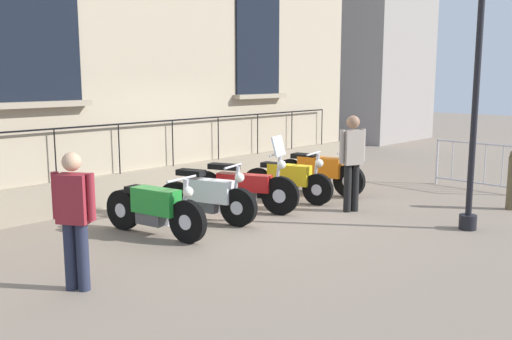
{
  "coord_description": "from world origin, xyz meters",
  "views": [
    {
      "loc": [
        7.08,
        -7.33,
        2.46
      ],
      "look_at": [
        0.26,
        0.0,
        0.8
      ],
      "focal_mm": 39.63,
      "sensor_mm": 36.0,
      "label": 1
    }
  ],
  "objects_px": {
    "motorcycle_green": "(155,209)",
    "motorcycle_red": "(243,187)",
    "motorcycle_orange": "(319,172)",
    "motorcycle_yellow": "(288,180)",
    "crowd_barrier": "(477,164)",
    "lamppost": "(480,35)",
    "pedestrian_standing": "(74,214)",
    "motorcycle_white": "(207,197)",
    "pedestrian_walking": "(352,157)"
  },
  "relations": [
    {
      "from": "motorcycle_white",
      "to": "pedestrian_walking",
      "type": "xyz_separation_m",
      "value": [
        1.37,
        2.32,
        0.58
      ]
    },
    {
      "from": "motorcycle_green",
      "to": "motorcycle_red",
      "type": "xyz_separation_m",
      "value": [
        -0.16,
        2.13,
        0.02
      ]
    },
    {
      "from": "motorcycle_green",
      "to": "motorcycle_white",
      "type": "distance_m",
      "value": 1.14
    },
    {
      "from": "motorcycle_red",
      "to": "lamppost",
      "type": "distance_m",
      "value": 4.72
    },
    {
      "from": "motorcycle_white",
      "to": "motorcycle_red",
      "type": "height_order",
      "value": "motorcycle_red"
    },
    {
      "from": "motorcycle_green",
      "to": "pedestrian_standing",
      "type": "xyz_separation_m",
      "value": [
        1.16,
        -1.99,
        0.47
      ]
    },
    {
      "from": "lamppost",
      "to": "pedestrian_standing",
      "type": "relative_size",
      "value": 2.56
    },
    {
      "from": "pedestrian_standing",
      "to": "lamppost",
      "type": "bearing_deg",
      "value": 68.47
    },
    {
      "from": "motorcycle_red",
      "to": "pedestrian_walking",
      "type": "distance_m",
      "value": 2.07
    },
    {
      "from": "motorcycle_orange",
      "to": "pedestrian_standing",
      "type": "distance_m",
      "value": 6.51
    },
    {
      "from": "motorcycle_yellow",
      "to": "lamppost",
      "type": "height_order",
      "value": "lamppost"
    },
    {
      "from": "motorcycle_white",
      "to": "lamppost",
      "type": "relative_size",
      "value": 0.45
    },
    {
      "from": "motorcycle_orange",
      "to": "lamppost",
      "type": "xyz_separation_m",
      "value": [
        3.5,
        -0.67,
        2.63
      ]
    },
    {
      "from": "motorcycle_orange",
      "to": "crowd_barrier",
      "type": "relative_size",
      "value": 1.09
    },
    {
      "from": "motorcycle_yellow",
      "to": "motorcycle_orange",
      "type": "xyz_separation_m",
      "value": [
        -0.0,
        1.06,
        0.04
      ]
    },
    {
      "from": "motorcycle_red",
      "to": "crowd_barrier",
      "type": "distance_m",
      "value": 5.47
    },
    {
      "from": "pedestrian_standing",
      "to": "pedestrian_walking",
      "type": "distance_m",
      "value": 5.45
    },
    {
      "from": "motorcycle_green",
      "to": "crowd_barrier",
      "type": "relative_size",
      "value": 1.05
    },
    {
      "from": "pedestrian_standing",
      "to": "motorcycle_orange",
      "type": "bearing_deg",
      "value": 101.09
    },
    {
      "from": "lamppost",
      "to": "crowd_barrier",
      "type": "bearing_deg",
      "value": 110.1
    },
    {
      "from": "motorcycle_white",
      "to": "pedestrian_standing",
      "type": "height_order",
      "value": "pedestrian_standing"
    },
    {
      "from": "motorcycle_green",
      "to": "motorcycle_red",
      "type": "relative_size",
      "value": 0.96
    },
    {
      "from": "motorcycle_orange",
      "to": "crowd_barrier",
      "type": "xyz_separation_m",
      "value": [
        2.27,
        2.69,
        0.1
      ]
    },
    {
      "from": "motorcycle_yellow",
      "to": "crowd_barrier",
      "type": "relative_size",
      "value": 1.01
    },
    {
      "from": "motorcycle_green",
      "to": "pedestrian_walking",
      "type": "xyz_separation_m",
      "value": [
        1.33,
        3.46,
        0.57
      ]
    },
    {
      "from": "motorcycle_red",
      "to": "motorcycle_orange",
      "type": "height_order",
      "value": "motorcycle_red"
    },
    {
      "from": "motorcycle_yellow",
      "to": "motorcycle_orange",
      "type": "distance_m",
      "value": 1.06
    },
    {
      "from": "motorcycle_green",
      "to": "lamppost",
      "type": "xyz_separation_m",
      "value": [
        3.41,
        3.71,
        2.66
      ]
    },
    {
      "from": "lamppost",
      "to": "motorcycle_red",
      "type": "bearing_deg",
      "value": -156.15
    },
    {
      "from": "motorcycle_white",
      "to": "motorcycle_yellow",
      "type": "xyz_separation_m",
      "value": [
        -0.03,
        2.19,
        0.0
      ]
    },
    {
      "from": "motorcycle_green",
      "to": "motorcycle_red",
      "type": "distance_m",
      "value": 2.13
    },
    {
      "from": "motorcycle_orange",
      "to": "pedestrian_standing",
      "type": "height_order",
      "value": "pedestrian_standing"
    },
    {
      "from": "motorcycle_green",
      "to": "pedestrian_walking",
      "type": "height_order",
      "value": "pedestrian_walking"
    },
    {
      "from": "lamppost",
      "to": "pedestrian_standing",
      "type": "distance_m",
      "value": 6.51
    },
    {
      "from": "motorcycle_yellow",
      "to": "pedestrian_standing",
      "type": "distance_m",
      "value": 5.49
    },
    {
      "from": "crowd_barrier",
      "to": "pedestrian_standing",
      "type": "xyz_separation_m",
      "value": [
        -1.02,
        -9.06,
        0.35
      ]
    },
    {
      "from": "motorcycle_green",
      "to": "motorcycle_orange",
      "type": "height_order",
      "value": "motorcycle_orange"
    },
    {
      "from": "motorcycle_green",
      "to": "pedestrian_standing",
      "type": "distance_m",
      "value": 2.36
    },
    {
      "from": "motorcycle_white",
      "to": "pedestrian_walking",
      "type": "height_order",
      "value": "pedestrian_walking"
    },
    {
      "from": "motorcycle_red",
      "to": "motorcycle_green",
      "type": "bearing_deg",
      "value": -85.66
    },
    {
      "from": "motorcycle_red",
      "to": "motorcycle_orange",
      "type": "relative_size",
      "value": 1.01
    },
    {
      "from": "motorcycle_orange",
      "to": "crowd_barrier",
      "type": "distance_m",
      "value": 3.52
    },
    {
      "from": "motorcycle_yellow",
      "to": "lamppost",
      "type": "xyz_separation_m",
      "value": [
        3.5,
        0.38,
        2.67
      ]
    },
    {
      "from": "motorcycle_green",
      "to": "motorcycle_white",
      "type": "bearing_deg",
      "value": 92.4
    },
    {
      "from": "motorcycle_orange",
      "to": "crowd_barrier",
      "type": "bearing_deg",
      "value": 49.82
    },
    {
      "from": "motorcycle_green",
      "to": "lamppost",
      "type": "height_order",
      "value": "lamppost"
    },
    {
      "from": "motorcycle_orange",
      "to": "lamppost",
      "type": "bearing_deg",
      "value": -10.89
    },
    {
      "from": "motorcycle_green",
      "to": "motorcycle_orange",
      "type": "bearing_deg",
      "value": 91.12
    },
    {
      "from": "motorcycle_yellow",
      "to": "motorcycle_orange",
      "type": "bearing_deg",
      "value": 90.19
    },
    {
      "from": "motorcycle_red",
      "to": "pedestrian_walking",
      "type": "height_order",
      "value": "pedestrian_walking"
    }
  ]
}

